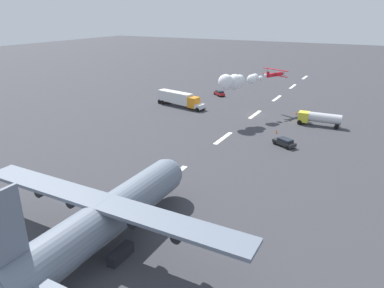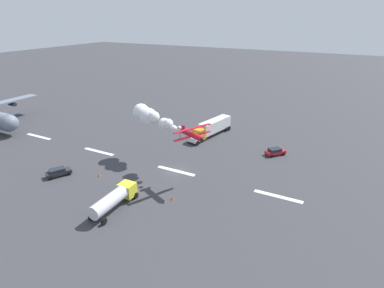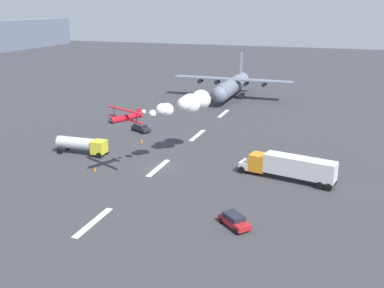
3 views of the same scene
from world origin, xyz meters
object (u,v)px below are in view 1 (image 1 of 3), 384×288
stunt_biplane_red (238,81)px  cargo_transport_plane (112,212)px  semi_truck_orange (179,98)px  fuel_tanker_truck (319,118)px  traffic_cone_near (296,113)px  airport_staff_sedan (285,142)px  traffic_cone_far (276,131)px  followme_car_yellow (219,93)px

stunt_biplane_red → cargo_transport_plane: bearing=5.8°
cargo_transport_plane → semi_truck_orange: bearing=-156.9°
semi_truck_orange → stunt_biplane_red: bearing=74.8°
fuel_tanker_truck → traffic_cone_near: 9.19m
cargo_transport_plane → traffic_cone_near: 60.88m
airport_staff_sedan → traffic_cone_far: size_ratio=6.28×
semi_truck_orange → cargo_transport_plane: bearing=23.1°
cargo_transport_plane → followme_car_yellow: (-70.84, -18.92, -2.71)m
semi_truck_orange → traffic_cone_near: bearing=102.4°
cargo_transport_plane → airport_staff_sedan: bearing=166.5°
cargo_transport_plane → fuel_tanker_truck: size_ratio=3.62×
fuel_tanker_truck → followme_car_yellow: size_ratio=2.05×
stunt_biplane_red → traffic_cone_far: size_ratio=26.70×
stunt_biplane_red → followme_car_yellow: (-21.67, -13.90, -8.34)m
traffic_cone_near → airport_staff_sedan: bearing=7.4°
cargo_transport_plane → stunt_biplane_red: bearing=-174.2°
traffic_cone_near → traffic_cone_far: bearing=-1.5°
cargo_transport_plane → followme_car_yellow: bearing=-165.0°
traffic_cone_near → fuel_tanker_truck: bearing=43.9°
followme_car_yellow → airport_staff_sedan: size_ratio=0.94×
airport_staff_sedan → traffic_cone_far: bearing=-153.3°
stunt_biplane_red → fuel_tanker_truck: size_ratio=2.21×
traffic_cone_near → followme_car_yellow: bearing=-112.5°
stunt_biplane_red → traffic_cone_far: 14.62m
stunt_biplane_red → fuel_tanker_truck: (-4.78, 17.43, -7.41)m
airport_staff_sedan → followme_car_yellow: bearing=-139.8°
semi_truck_orange → followme_car_yellow: semi_truck_orange is taller
traffic_cone_far → cargo_transport_plane: bearing=-7.3°
fuel_tanker_truck → traffic_cone_near: bearing=-136.1°
followme_car_yellow → airport_staff_sedan: (33.12, 27.99, 0.00)m
stunt_biplane_red → traffic_cone_near: 18.14m
fuel_tanker_truck → traffic_cone_far: bearing=-35.4°
airport_staff_sedan → traffic_cone_far: airport_staff_sedan is taller
airport_staff_sedan → traffic_cone_near: (-22.78, -2.98, -0.44)m
stunt_biplane_red → traffic_cone_far: bearing=66.3°
fuel_tanker_truck → airport_staff_sedan: fuel_tanker_truck is taller
airport_staff_sedan → stunt_biplane_red: bearing=-129.1°
stunt_biplane_red → airport_staff_sedan: size_ratio=4.25×
traffic_cone_near → traffic_cone_far: size_ratio=1.00×
followme_car_yellow → traffic_cone_far: (26.37, 24.60, -0.44)m
semi_truck_orange → airport_staff_sedan: size_ratio=3.10×
airport_staff_sedan → traffic_cone_near: size_ratio=6.28×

